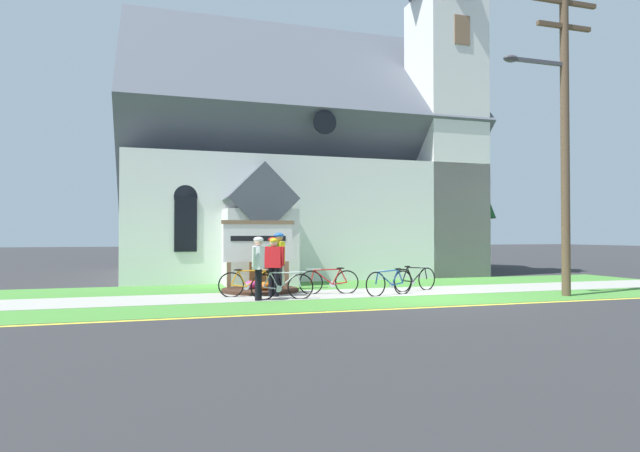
% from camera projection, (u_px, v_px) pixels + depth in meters
% --- Properties ---
extents(ground, '(140.00, 140.00, 0.00)m').
position_uv_depth(ground, '(374.00, 285.00, 18.18)').
color(ground, '#2B2B2D').
extents(sidewalk_slab, '(32.00, 2.30, 0.01)m').
position_uv_depth(sidewalk_slab, '(366.00, 293.00, 15.77)').
color(sidewalk_slab, '#99968E').
rests_on(sidewalk_slab, ground).
extents(grass_verge, '(32.00, 2.15, 0.01)m').
position_uv_depth(grass_verge, '(399.00, 302.00, 13.65)').
color(grass_verge, '#427F33').
rests_on(grass_verge, ground).
extents(church_lawn, '(24.00, 2.97, 0.01)m').
position_uv_depth(church_lawn, '(338.00, 285.00, 18.29)').
color(church_lawn, '#427F33').
rests_on(church_lawn, ground).
extents(curb_paint_stripe, '(28.00, 0.16, 0.01)m').
position_uv_depth(curb_paint_stripe, '(422.00, 308.00, 12.48)').
color(curb_paint_stripe, yellow).
rests_on(curb_paint_stripe, ground).
extents(church_building, '(14.87, 11.72, 13.60)m').
position_uv_depth(church_building, '(301.00, 171.00, 24.36)').
color(church_building, white).
rests_on(church_building, ground).
extents(church_sign, '(2.27, 0.12, 2.18)m').
position_uv_depth(church_sign, '(258.00, 244.00, 16.41)').
color(church_sign, '#7F6047').
rests_on(church_sign, ground).
extents(flower_bed, '(2.33, 2.33, 0.34)m').
position_uv_depth(flower_bed, '(260.00, 289.00, 16.05)').
color(flower_bed, '#382319').
rests_on(flower_bed, ground).
extents(bicycle_yellow, '(1.67, 0.54, 0.79)m').
position_uv_depth(bicycle_yellow, '(390.00, 282.00, 15.11)').
color(bicycle_yellow, black).
rests_on(bicycle_yellow, ground).
extents(bicycle_silver, '(1.67, 0.56, 0.81)m').
position_uv_depth(bicycle_silver, '(415.00, 279.00, 16.29)').
color(bicycle_silver, black).
rests_on(bicycle_silver, ground).
extents(bicycle_green, '(1.75, 0.30, 0.79)m').
position_uv_depth(bicycle_green, '(329.00, 281.00, 15.45)').
color(bicycle_green, black).
rests_on(bicycle_green, ground).
extents(bicycle_black, '(1.66, 0.34, 0.79)m').
position_uv_depth(bicycle_black, '(282.00, 286.00, 14.15)').
color(bicycle_black, black).
rests_on(bicycle_black, ground).
extents(bicycle_white, '(1.74, 0.22, 0.80)m').
position_uv_depth(bicycle_white, '(250.00, 284.00, 14.74)').
color(bicycle_white, black).
rests_on(bicycle_white, ground).
extents(cyclist_in_white_jersey, '(0.41, 0.69, 1.67)m').
position_uv_depth(cyclist_in_white_jersey, '(258.00, 263.00, 13.88)').
color(cyclist_in_white_jersey, black).
rests_on(cyclist_in_white_jersey, ground).
extents(cyclist_in_blue_jersey, '(0.53, 0.48, 1.64)m').
position_uv_depth(cyclist_in_blue_jersey, '(274.00, 263.00, 14.77)').
color(cyclist_in_blue_jersey, black).
rests_on(cyclist_in_blue_jersey, ground).
extents(cyclist_in_green_jersey, '(0.27, 0.77, 1.66)m').
position_uv_depth(cyclist_in_green_jersey, '(273.00, 261.00, 15.27)').
color(cyclist_in_green_jersey, '#191E38').
rests_on(cyclist_in_green_jersey, ground).
extents(cyclist_in_orange_jersey, '(0.31, 0.77, 1.79)m').
position_uv_depth(cyclist_in_orange_jersey, '(279.00, 257.00, 15.54)').
color(cyclist_in_orange_jersey, '#2D2D33').
rests_on(cyclist_in_orange_jersey, ground).
extents(utility_pole, '(3.12, 0.28, 8.97)m').
position_uv_depth(utility_pole, '(562.00, 121.00, 15.03)').
color(utility_pole, brown).
rests_on(utility_pole, ground).
extents(roadside_conifer, '(3.75, 3.75, 7.74)m').
position_uv_depth(roadside_conifer, '(457.00, 168.00, 26.84)').
color(roadside_conifer, '#4C3823').
rests_on(roadside_conifer, ground).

